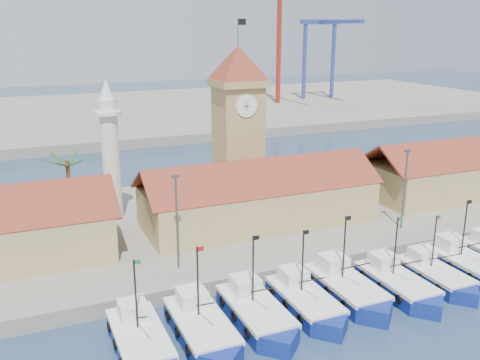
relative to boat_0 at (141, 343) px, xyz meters
name	(u,v)px	position (x,y,z in m)	size (l,w,h in m)	color
ground	(359,317)	(17.90, -2.09, -0.77)	(400.00, 400.00, 0.00)	navy
quay	(244,217)	(17.90, 21.91, -0.02)	(140.00, 32.00, 1.50)	gray
terminal	(115,114)	(17.90, 107.91, 0.23)	(240.00, 80.00, 2.00)	gray
boat_0	(141,343)	(0.00, 0.00, 0.00)	(3.62, 9.91, 7.50)	navy
boat_1	(203,330)	(4.76, -0.22, 0.03)	(3.77, 10.32, 7.81)	navy
boat_2	(258,315)	(9.59, 0.17, 0.03)	(3.76, 10.30, 7.79)	navy
boat_3	(307,303)	(14.24, 0.34, 0.00)	(3.60, 9.87, 7.47)	navy
boat_4	(348,290)	(18.76, 0.86, 0.04)	(3.81, 10.44, 7.90)	navy
boat_5	(399,286)	(23.51, -0.17, 0.00)	(3.60, 9.87, 7.47)	navy
boat_6	(437,277)	(28.03, -0.05, -0.06)	(3.35, 9.18, 6.95)	navy
boat_7	(467,266)	(32.38, 0.56, 0.02)	(3.71, 10.18, 7.70)	navy
hall_center	(258,202)	(17.90, 17.91, 3.21)	(27.04, 10.13, 7.61)	tan
hall_right	(470,173)	(49.90, 17.91, 3.21)	(31.20, 10.13, 7.61)	tan
clock_tower	(238,124)	(17.90, 23.90, 11.19)	(5.80, 5.80, 22.70)	#9E8751
minaret	(110,150)	(2.90, 25.91, 8.95)	(3.00, 3.00, 16.30)	silver
palm_tree	(70,189)	(-2.10, 23.91, 5.47)	(5.60, 5.03, 8.39)	brown
lamp_posts	(297,201)	(18.40, 9.91, 5.70)	(80.70, 0.25, 9.03)	#3F3F44
crane_red_right	(282,22)	(63.62, 101.03, 23.54)	(1.00, 35.34, 39.84)	maroon
gantry	(326,38)	(79.90, 104.56, 19.27)	(13.00, 22.00, 23.20)	#304294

